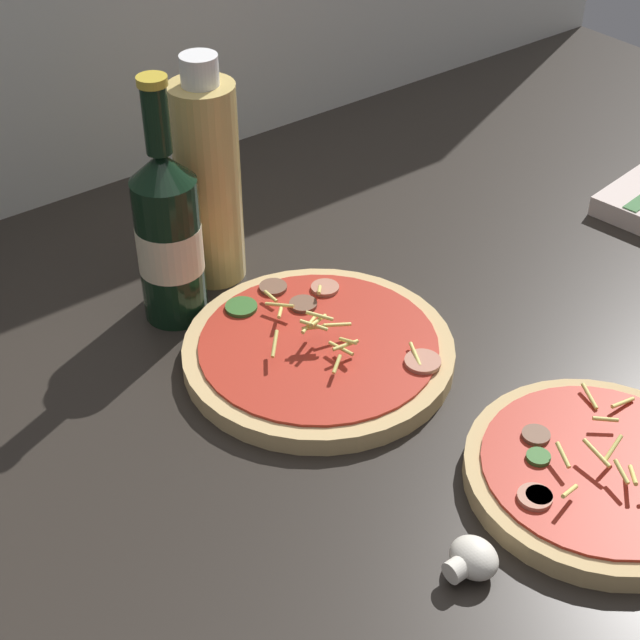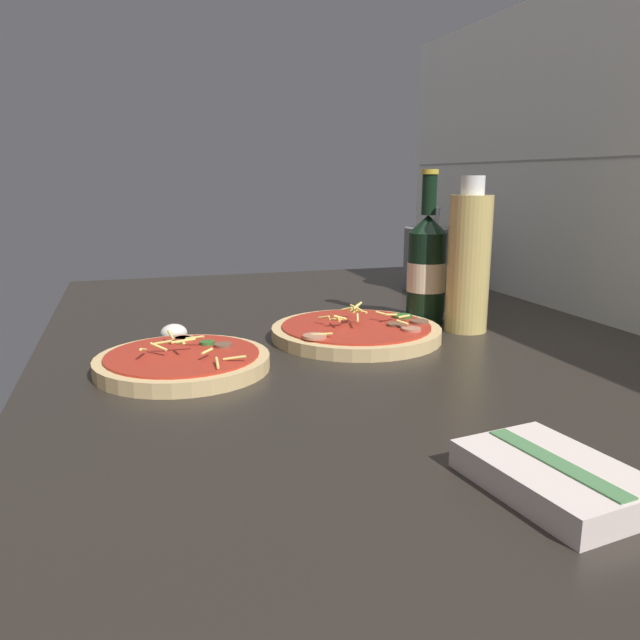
% 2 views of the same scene
% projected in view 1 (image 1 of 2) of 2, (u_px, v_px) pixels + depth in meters
% --- Properties ---
extents(counter_slab, '(1.60, 0.90, 0.03)m').
position_uv_depth(counter_slab, '(402.00, 342.00, 0.98)').
color(counter_slab, '#28231E').
rests_on(counter_slab, ground).
extents(pizza_near, '(0.22, 0.22, 0.04)m').
position_uv_depth(pizza_near, '(599.00, 474.00, 0.81)').
color(pizza_near, tan).
rests_on(pizza_near, counter_slab).
extents(pizza_far, '(0.26, 0.26, 0.06)m').
position_uv_depth(pizza_far, '(318.00, 351.00, 0.94)').
color(pizza_far, tan).
rests_on(pizza_far, counter_slab).
extents(beer_bottle, '(0.06, 0.06, 0.26)m').
position_uv_depth(beer_bottle, '(169.00, 234.00, 0.95)').
color(beer_bottle, black).
rests_on(beer_bottle, counter_slab).
extents(oil_bottle, '(0.07, 0.07, 0.25)m').
position_uv_depth(oil_bottle, '(208.00, 180.00, 0.99)').
color(oil_bottle, '#D6B766').
rests_on(oil_bottle, counter_slab).
extents(mushroom_left, '(0.04, 0.04, 0.03)m').
position_uv_depth(mushroom_left, '(472.00, 559.00, 0.73)').
color(mushroom_left, white).
rests_on(mushroom_left, counter_slab).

